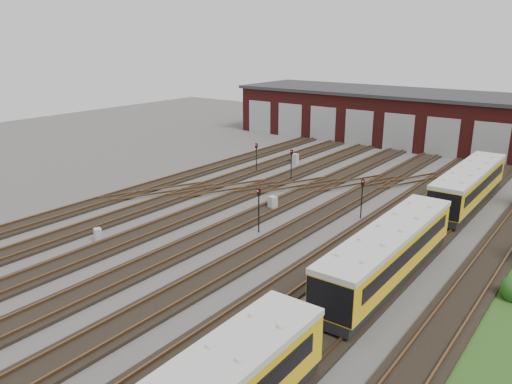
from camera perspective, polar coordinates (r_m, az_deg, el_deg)
The scene contains 13 objects.
ground at distance 31.72m, azimuth -3.93°, elevation -6.67°, with size 120.00×120.00×0.00m, color #494744.
track_network at distance 32.19m, azimuth -3.48°, elevation -6.08°, with size 30.40×70.00×0.33m.
maintenance_shed at distance 65.43m, azimuth 19.59°, elevation 7.84°, with size 51.00×12.50×6.35m.
metro_train at distance 28.02m, azimuth 14.94°, elevation -6.69°, with size 2.49×45.49×2.79m.
signal_mast_0 at distance 46.30m, azimuth 4.06°, elevation 3.55°, with size 0.23×0.21×2.96m.
signal_mast_1 at distance 48.75m, azimuth 0.04°, elevation 4.33°, with size 0.24×0.23×2.99m.
signal_mast_2 at distance 37.23m, azimuth 12.03°, elevation -0.19°, with size 0.25×0.24×3.00m.
signal_mast_3 at distance 33.76m, azimuth 0.31°, elevation -1.47°, with size 0.27×0.26×3.14m.
relay_cabinet_0 at distance 34.51m, azimuth -17.62°, elevation -4.67°, with size 0.52×0.43×0.86m, color #AFB2B5.
relay_cabinet_1 at distance 53.10m, azimuth 4.50°, elevation 3.82°, with size 0.62×0.52×1.03m, color #AFB2B5.
relay_cabinet_2 at distance 38.73m, azimuth 1.92°, elevation -1.27°, with size 0.63×0.53×1.05m, color #AFB2B5.
relay_cabinet_3 at distance 45.36m, azimuth 22.63°, elevation 0.11°, with size 0.59×0.49×0.98m, color #AFB2B5.
relay_cabinet_4 at distance 33.19m, azimuth 15.04°, elevation -5.12°, with size 0.65×0.54×1.09m, color #AFB2B5.
Camera 1 is at (19.01, -21.88, 12.89)m, focal length 35.00 mm.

